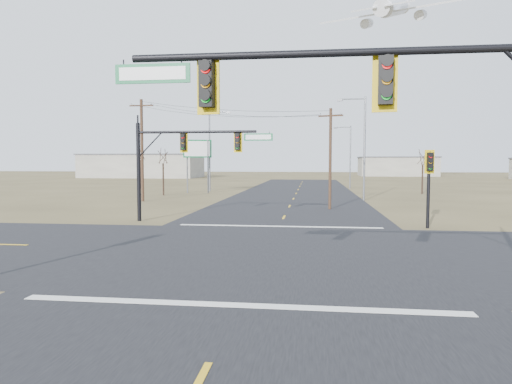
# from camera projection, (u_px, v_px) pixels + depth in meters

# --- Properties ---
(ground) EXTENTS (320.00, 320.00, 0.00)m
(ground) POSITION_uv_depth(u_px,v_px,m) (267.00, 251.00, 19.52)
(ground) COLOR brown
(ground) RESTS_ON ground
(road_ew) EXTENTS (160.00, 14.00, 0.02)m
(road_ew) POSITION_uv_depth(u_px,v_px,m) (267.00, 251.00, 19.52)
(road_ew) COLOR black
(road_ew) RESTS_ON ground
(road_ns) EXTENTS (14.00, 160.00, 0.02)m
(road_ns) POSITION_uv_depth(u_px,v_px,m) (267.00, 251.00, 19.52)
(road_ns) COLOR black
(road_ns) RESTS_ON ground
(stop_bar_near) EXTENTS (12.00, 0.40, 0.01)m
(stop_bar_near) POSITION_uv_depth(u_px,v_px,m) (238.00, 305.00, 12.09)
(stop_bar_near) COLOR silver
(stop_bar_near) RESTS_ON road_ns
(stop_bar_far) EXTENTS (12.00, 0.40, 0.01)m
(stop_bar_far) POSITION_uv_depth(u_px,v_px,m) (279.00, 226.00, 26.95)
(stop_bar_far) COLOR silver
(stop_bar_far) RESTS_ON road_ns
(mast_arm_near) EXTENTS (10.34, 0.48, 6.83)m
(mast_arm_near) POSITION_uv_depth(u_px,v_px,m) (395.00, 109.00, 10.00)
(mast_arm_near) COLOR black
(mast_arm_near) RESTS_ON ground
(mast_arm_far) EXTENTS (8.83, 0.51, 6.33)m
(mast_arm_far) POSITION_uv_depth(u_px,v_px,m) (186.00, 150.00, 28.97)
(mast_arm_far) COLOR black
(mast_arm_far) RESTS_ON ground
(pedestal_signal_ne) EXTENTS (0.60, 0.52, 4.54)m
(pedestal_signal_ne) POSITION_uv_depth(u_px,v_px,m) (429.00, 171.00, 26.03)
(pedestal_signal_ne) COLOR black
(pedestal_signal_ne) RESTS_ON ground
(utility_pole_near) EXTENTS (1.95, 0.62, 8.11)m
(utility_pole_near) POSITION_uv_depth(u_px,v_px,m) (330.00, 157.00, 36.53)
(utility_pole_near) COLOR #452D1D
(utility_pole_near) RESTS_ON ground
(utility_pole_far) EXTENTS (2.41, 0.28, 9.85)m
(utility_pole_far) POSITION_uv_depth(u_px,v_px,m) (142.00, 149.00, 44.11)
(utility_pole_far) COLOR #452D1D
(utility_pole_far) RESTS_ON ground
(highway_sign) EXTENTS (3.28, 1.36, 6.56)m
(highway_sign) POSITION_uv_depth(u_px,v_px,m) (198.00, 156.00, 56.07)
(highway_sign) COLOR slate
(highway_sign) RESTS_ON ground
(streetlight_a) EXTENTS (2.87, 0.42, 10.24)m
(streetlight_a) POSITION_uv_depth(u_px,v_px,m) (362.00, 143.00, 45.07)
(streetlight_a) COLOR slate
(streetlight_a) RESTS_ON ground
(streetlight_b) EXTENTS (2.51, 0.27, 9.03)m
(streetlight_b) POSITION_uv_depth(u_px,v_px,m) (349.00, 153.00, 65.64)
(streetlight_b) COLOR slate
(streetlight_b) RESTS_ON ground
(streetlight_c) EXTENTS (2.91, 0.27, 10.47)m
(streetlight_c) POSITION_uv_depth(u_px,v_px,m) (211.00, 146.00, 59.16)
(streetlight_c) COLOR slate
(streetlight_c) RESTS_ON ground
(bare_tree_a) EXTENTS (2.78, 2.78, 5.77)m
(bare_tree_a) POSITION_uv_depth(u_px,v_px,m) (163.00, 156.00, 52.20)
(bare_tree_a) COLOR black
(bare_tree_a) RESTS_ON ground
(bare_tree_b) EXTENTS (3.22, 3.22, 6.26)m
(bare_tree_b) POSITION_uv_depth(u_px,v_px,m) (141.00, 154.00, 66.37)
(bare_tree_b) COLOR black
(bare_tree_b) RESTS_ON ground
(bare_tree_c) EXTENTS (2.60, 2.60, 5.67)m
(bare_tree_c) POSITION_uv_depth(u_px,v_px,m) (423.00, 157.00, 54.24)
(bare_tree_c) COLOR black
(bare_tree_c) RESTS_ON ground
(warehouse_left) EXTENTS (28.00, 14.00, 5.50)m
(warehouse_left) POSITION_uv_depth(u_px,v_px,m) (143.00, 166.00, 113.37)
(warehouse_left) COLOR #ABA898
(warehouse_left) RESTS_ON ground
(warehouse_mid) EXTENTS (20.00, 12.00, 5.00)m
(warehouse_mid) POSITION_uv_depth(u_px,v_px,m) (397.00, 167.00, 125.23)
(warehouse_mid) COLOR #ABA898
(warehouse_mid) RESTS_ON ground
(jet_airliner) EXTENTS (23.89, 24.61, 12.97)m
(jet_airliner) POSITION_uv_depth(u_px,v_px,m) (393.00, 8.00, 83.02)
(jet_airliner) COLOR white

